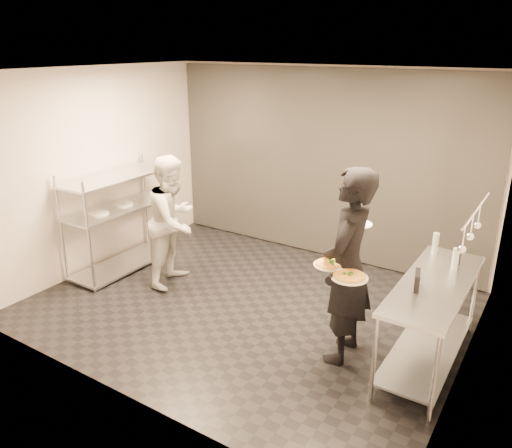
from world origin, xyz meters
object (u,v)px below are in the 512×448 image
Objects in this scene: chef at (173,221)px; pos_monitor at (417,280)px; pass_rack at (120,217)px; pizza_plate_far at (349,276)px; pizza_plate_near at (329,264)px; bottle_clear at (455,258)px; bottle_green at (435,243)px; prep_counter at (432,309)px; bottle_dark at (458,255)px; salad_plate at (359,222)px; waiter at (347,267)px.

chef is 3.28m from pos_monitor.
pizza_plate_far is (3.68, -0.57, 0.28)m from pass_rack.
pass_rack is 3.47m from pizza_plate_near.
bottle_clear reaches higher than pos_monitor.
pizza_plate_far is (2.73, -0.64, 0.17)m from chef.
bottle_green is (-0.07, 0.93, 0.04)m from pos_monitor.
bottle_green is (-0.19, 0.70, 0.41)m from prep_counter.
pizza_plate_near is at bearing -7.92° from pass_rack.
bottle_clear is at bearing 53.59° from pizza_plate_far.
pass_rack reaches higher than pizza_plate_near.
bottle_clear is at bearing -94.41° from chef.
bottle_clear is (0.73, 0.99, -0.01)m from pizza_plate_far.
prep_counter is 0.83m from bottle_green.
pass_rack is 4.44m from bottle_clear.
bottle_dark is (3.46, 0.47, 0.15)m from chef.
salad_plate reaches higher than bottle_clear.
waiter is (3.55, -0.31, 0.24)m from pass_rack.
chef is 5.94× the size of pizza_plate_near.
prep_counter is at bearing 41.20° from pizza_plate_far.
pizza_plate_far is 1.27× the size of salad_plate.
pos_monitor is (0.53, 0.34, -0.04)m from pizza_plate_far.
pass_rack is 7.58× the size of bottle_dark.
pass_rack is at bearing -179.97° from prep_counter.
prep_counter is 0.89× the size of waiter.
pizza_plate_near is 0.58m from salad_plate.
bottle_clear is 1.03× the size of bottle_dark.
waiter is 1.15× the size of chef.
pass_rack is 0.91× the size of chef.
pizza_plate_far is at bearing 21.27° from waiter.
pizza_plate_near is (-0.12, -0.16, 0.06)m from waiter.
chef reaches higher than bottle_green.
chef reaches higher than pizza_plate_far.
pass_rack is 3.57m from waiter.
pizza_plate_near is at bearing -43.26° from waiter.
chef reaches higher than pizza_plate_near.
pos_monitor is at bearing -3.06° from pass_rack.
bottle_green reaches higher than prep_counter.
bottle_clear is (0.27, -0.28, -0.01)m from bottle_green.
pass_rack is 0.89× the size of prep_counter.
pizza_plate_far is 0.63m from pos_monitor.
bottle_dark is at bearing 129.36° from waiter.
waiter reaches higher than bottle_clear.
bottle_green reaches higher than pizza_plate_near.
pizza_plate_near is at bearing -152.12° from prep_counter.
chef is 5.02× the size of pizza_plate_far.
pos_monitor is at bearing -85.78° from bottle_green.
pass_rack is at bearing -179.75° from salad_plate.
pos_monitor is (0.66, 0.09, -0.01)m from waiter.
waiter is 8.95× the size of pos_monitor.
bottle_dark is (0.08, 0.54, 0.40)m from prep_counter.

